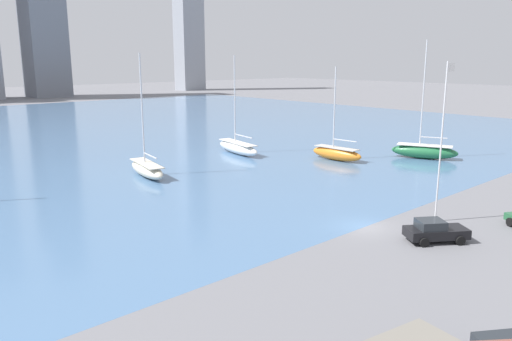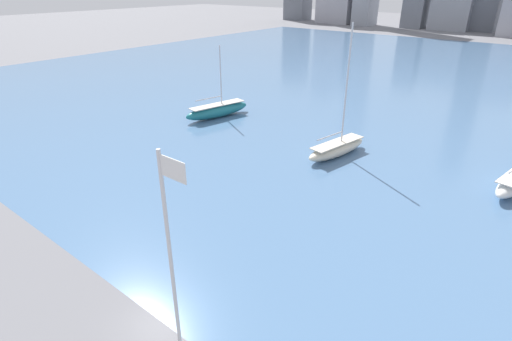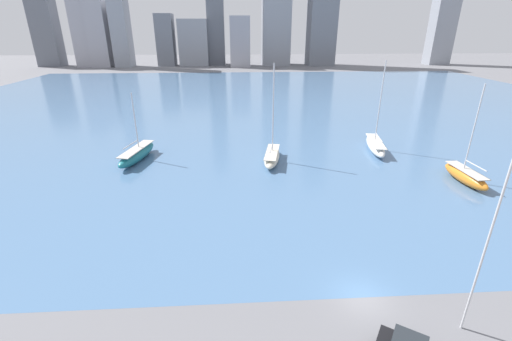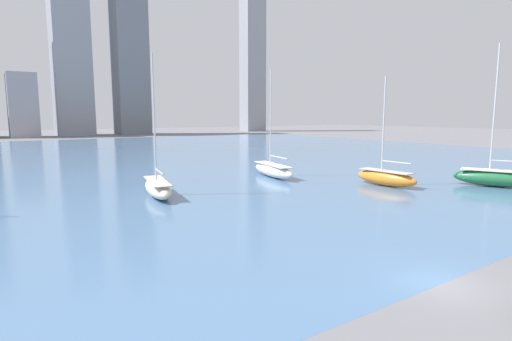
{
  "view_description": "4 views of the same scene",
  "coord_description": "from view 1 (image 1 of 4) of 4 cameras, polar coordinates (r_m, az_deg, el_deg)",
  "views": [
    {
      "loc": [
        -33.06,
        -23.01,
        13.51
      ],
      "look_at": [
        0.02,
        13.46,
        2.57
      ],
      "focal_mm": 35.0,
      "sensor_mm": 36.0,
      "label": 1
    },
    {
      "loc": [
        14.98,
        -10.04,
        18.03
      ],
      "look_at": [
        -2.87,
        12.38,
        4.36
      ],
      "focal_mm": 28.0,
      "sensor_mm": 36.0,
      "label": 2
    },
    {
      "loc": [
        -9.22,
        -19.47,
        18.79
      ],
      "look_at": [
        -6.97,
        17.31,
        3.31
      ],
      "focal_mm": 24.0,
      "sensor_mm": 36.0,
      "label": 3
    },
    {
      "loc": [
        -17.82,
        -10.3,
        8.12
      ],
      "look_at": [
        -0.45,
        15.58,
        3.84
      ],
      "focal_mm": 28.0,
      "sensor_mm": 36.0,
      "label": 4
    }
  ],
  "objects": [
    {
      "name": "parked_pickup_black",
      "position": [
        40.4,
        19.77,
        -6.5
      ],
      "size": [
        4.9,
        4.22,
        1.72
      ],
      "rotation": [
        0.0,
        0.0,
        0.97
      ],
      "color": "black",
      "rests_on": "ground_plane"
    },
    {
      "name": "sailboat_green",
      "position": [
        73.63,
        18.67,
        2.14
      ],
      "size": [
        5.84,
        9.23,
        16.16
      ],
      "rotation": [
        0.0,
        0.0,
        0.4
      ],
      "color": "#236B3D",
      "rests_on": "harbor_water"
    },
    {
      "name": "sailboat_orange",
      "position": [
        69.48,
        9.19,
        1.99
      ],
      "size": [
        2.36,
        8.06,
        12.64
      ],
      "rotation": [
        0.0,
        0.0,
        0.04
      ],
      "color": "orange",
      "rests_on": "harbor_water"
    },
    {
      "name": "harbor_water",
      "position": [
        99.63,
        -22.48,
        3.78
      ],
      "size": [
        180.0,
        140.0,
        0.0
      ],
      "color": "#4C7099",
      "rests_on": "ground_plane"
    },
    {
      "name": "sailboat_cream",
      "position": [
        60.42,
        -12.36,
        0.21
      ],
      "size": [
        3.84,
        9.3,
        14.28
      ],
      "rotation": [
        0.0,
        0.0,
        -0.19
      ],
      "color": "beige",
      "rests_on": "harbor_water"
    },
    {
      "name": "ground_plane",
      "position": [
        42.48,
        12.34,
        -6.32
      ],
      "size": [
        500.0,
        500.0,
        0.0
      ],
      "primitive_type": "plane",
      "color": "slate"
    },
    {
      "name": "flag_pole",
      "position": [
        44.04,
        20.49,
        3.51
      ],
      "size": [
        1.24,
        0.14,
        13.42
      ],
      "color": "silver",
      "rests_on": "ground_plane"
    },
    {
      "name": "sailboat_white",
      "position": [
        73.38,
        -2.1,
        2.68
      ],
      "size": [
        3.93,
        10.5,
        14.17
      ],
      "rotation": [
        0.0,
        0.0,
        -0.18
      ],
      "color": "white",
      "rests_on": "harbor_water"
    }
  ]
}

